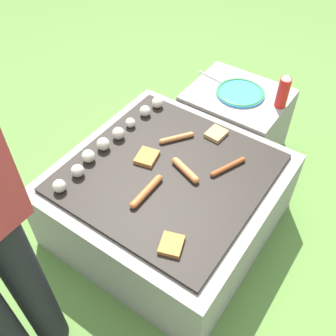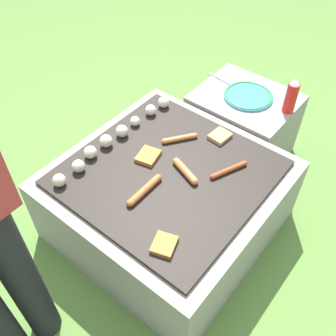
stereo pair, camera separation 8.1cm
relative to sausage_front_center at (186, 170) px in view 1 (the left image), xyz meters
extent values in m
plane|color=#567F38|center=(-0.04, 0.07, -0.41)|extent=(14.00, 14.00, 0.00)
cube|color=gray|center=(-0.04, 0.07, -0.22)|extent=(0.90, 0.90, 0.37)
cube|color=black|center=(-0.04, 0.07, -0.02)|extent=(0.80, 0.80, 0.02)
cube|color=gray|center=(0.64, 0.08, -0.21)|extent=(0.43, 0.51, 0.39)
cylinder|color=black|center=(-0.74, 0.14, 0.00)|extent=(0.12, 0.12, 0.81)
cylinder|color=#C6753D|center=(0.00, 0.00, 0.00)|extent=(0.07, 0.14, 0.03)
sphere|color=#C6753D|center=(-0.02, -0.06, 0.00)|extent=(0.03, 0.03, 0.03)
sphere|color=#C6753D|center=(0.02, 0.06, 0.00)|extent=(0.03, 0.03, 0.03)
cylinder|color=#B7602D|center=(-0.19, 0.07, 0.00)|extent=(0.17, 0.03, 0.03)
sphere|color=#B7602D|center=(-0.10, 0.07, 0.00)|extent=(0.03, 0.03, 0.03)
sphere|color=#B7602D|center=(-0.27, 0.07, 0.00)|extent=(0.03, 0.03, 0.03)
cylinder|color=#93421E|center=(0.13, -0.14, 0.00)|extent=(0.16, 0.08, 0.02)
sphere|color=#93421E|center=(0.05, -0.11, 0.00)|extent=(0.02, 0.02, 0.02)
sphere|color=#93421E|center=(0.20, -0.17, 0.00)|extent=(0.02, 0.02, 0.02)
cylinder|color=#C6753D|center=(0.15, 0.15, 0.00)|extent=(0.14, 0.11, 0.02)
sphere|color=#C6753D|center=(0.21, 0.10, 0.00)|extent=(0.02, 0.02, 0.02)
sphere|color=#C6753D|center=(0.09, 0.19, 0.00)|extent=(0.02, 0.02, 0.02)
cube|color=#B27033|center=(-0.34, -0.16, -0.01)|extent=(0.11, 0.11, 0.02)
cube|color=tan|center=(0.28, 0.01, -0.01)|extent=(0.10, 0.09, 0.02)
cube|color=#B27033|center=(-0.03, 0.19, -0.01)|extent=(0.12, 0.11, 0.02)
sphere|color=beige|center=(-0.38, 0.37, 0.01)|extent=(0.06, 0.06, 0.06)
sphere|color=beige|center=(-0.27, 0.37, 0.01)|extent=(0.06, 0.06, 0.06)
sphere|color=beige|center=(-0.18, 0.39, 0.01)|extent=(0.06, 0.06, 0.06)
sphere|color=beige|center=(-0.09, 0.39, 0.01)|extent=(0.06, 0.06, 0.06)
sphere|color=beige|center=(0.01, 0.38, 0.01)|extent=(0.06, 0.06, 0.06)
sphere|color=silver|center=(0.10, 0.38, 0.01)|extent=(0.05, 0.05, 0.05)
sphere|color=silver|center=(0.21, 0.38, 0.01)|extent=(0.05, 0.05, 0.05)
sphere|color=beige|center=(0.30, 0.37, 0.01)|extent=(0.06, 0.06, 0.06)
cylinder|color=#338CCC|center=(0.64, 0.07, -0.01)|extent=(0.26, 0.26, 0.01)
torus|color=#338C3F|center=(0.64, 0.07, -0.01)|extent=(0.25, 0.25, 0.01)
cylinder|color=red|center=(0.67, -0.14, 0.06)|extent=(0.06, 0.06, 0.16)
cone|color=white|center=(0.67, -0.14, 0.16)|extent=(0.05, 0.05, 0.03)
cylinder|color=silver|center=(0.68, 0.26, -0.01)|extent=(0.03, 0.18, 0.01)
cube|color=silver|center=(0.69, 0.35, -0.01)|extent=(0.02, 0.01, 0.01)
camera|label=1|loc=(-0.98, -0.59, 1.22)|focal=42.00mm
camera|label=2|loc=(-0.93, -0.66, 1.22)|focal=42.00mm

